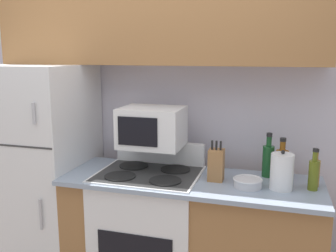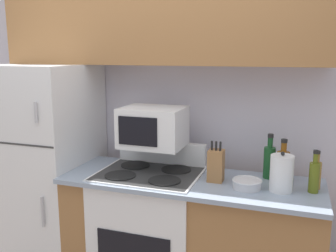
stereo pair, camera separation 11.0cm
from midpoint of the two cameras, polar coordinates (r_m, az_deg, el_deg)
wall_back at (r=2.96m, az=-1.83°, el=2.12°), size 8.00×0.05×2.55m
lower_cabinets at (r=2.70m, az=2.14°, el=-17.11°), size 1.70×0.60×0.92m
refrigerator at (r=3.11m, az=-19.34°, el=-6.61°), size 0.67×0.74×1.65m
upper_cabinets at (r=2.77m, az=-3.18°, el=17.03°), size 2.38×0.32×0.74m
stove at (r=2.76m, az=-4.06°, el=-16.00°), size 0.70×0.59×1.09m
microwave at (r=2.61m, az=-3.66°, el=-0.17°), size 0.43×0.35×0.27m
knife_block at (r=2.46m, az=6.07°, el=-5.88°), size 0.10×0.10×0.27m
bowl at (r=2.38m, az=10.75°, el=-8.44°), size 0.18×0.18×0.06m
bottle_wine_green at (r=2.59m, az=13.83°, el=-5.00°), size 0.08×0.08×0.30m
bottle_vinegar at (r=2.49m, az=20.34°, el=-6.56°), size 0.06×0.06×0.24m
bottle_whiskey at (r=2.55m, az=15.75°, el=-5.49°), size 0.08×0.08×0.28m
bottle_olive_oil at (r=2.42m, az=20.08°, el=-6.86°), size 0.06×0.06×0.26m
kettle at (r=2.37m, az=15.68°, el=-6.72°), size 0.14×0.14×0.25m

